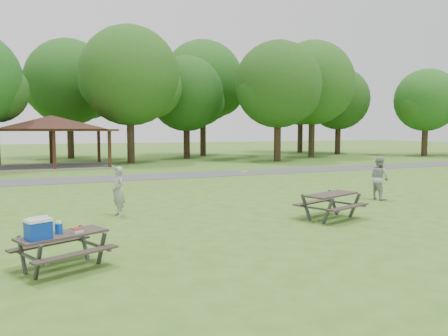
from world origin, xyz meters
TOP-DOWN VIEW (x-y plane):
  - ground at (0.00, 0.00)m, footprint 160.00×160.00m
  - asphalt_path at (0.00, 14.00)m, footprint 120.00×3.20m
  - pavilion at (-4.00, 24.00)m, footprint 8.60×7.01m
  - tree_row_e at (2.10, 25.03)m, footprint 8.40×8.00m
  - tree_row_f at (8.09, 28.53)m, footprint 7.35×7.00m
  - tree_row_g at (14.09, 22.03)m, footprint 7.77×7.40m
  - tree_row_h at (20.10, 25.53)m, footprint 8.61×8.20m
  - tree_row_i at (26.08, 29.03)m, footprint 7.14×6.80m
  - tree_row_j at (32.08, 22.53)m, footprint 6.72×6.40m
  - tree_deep_b at (-1.90, 33.03)m, footprint 8.40×8.00m
  - tree_deep_c at (11.10, 32.03)m, footprint 8.82×8.40m
  - tree_deep_d at (24.10, 33.53)m, footprint 8.40×8.00m
  - picnic_table_near at (-5.08, -1.80)m, footprint 2.03×1.86m
  - picnic_table_middle at (2.80, 0.08)m, footprint 2.21×1.98m
  - frisbee_in_flight at (1.23, 2.79)m, footprint 0.27×0.27m
  - frisbee_thrower at (-3.00, 3.12)m, footprint 0.48×0.63m
  - frisbee_catcher at (6.83, 2.35)m, footprint 0.64×0.82m

SIDE VIEW (x-z plane):
  - ground at x=0.00m, z-range 0.00..0.00m
  - asphalt_path at x=0.00m, z-range 0.00..0.02m
  - picnic_table_middle at x=2.80m, z-range 0.19..0.99m
  - picnic_table_near at x=-5.08m, z-range 0.08..1.23m
  - frisbee_thrower at x=-3.00m, z-range 0.00..1.56m
  - frisbee_catcher at x=6.83m, z-range 0.00..1.67m
  - frisbee_in_flight at x=1.23m, z-range 1.27..1.28m
  - pavilion at x=-4.00m, z-range 1.18..4.94m
  - tree_row_j at x=32.08m, z-range 1.08..10.04m
  - tree_row_f at x=8.09m, z-range 1.06..10.62m
  - tree_row_i at x=26.08m, z-range 1.15..10.67m
  - tree_row_g at x=14.09m, z-range 1.20..11.46m
  - tree_row_e at x=2.10m, z-range 1.27..12.29m
  - tree_deep_b at x=-1.90m, z-range 1.32..12.45m
  - tree_row_h at x=20.10m, z-range 1.34..12.71m
  - tree_deep_d at x=24.10m, z-range 1.39..12.66m
  - tree_deep_c at x=11.10m, z-range 1.49..13.39m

